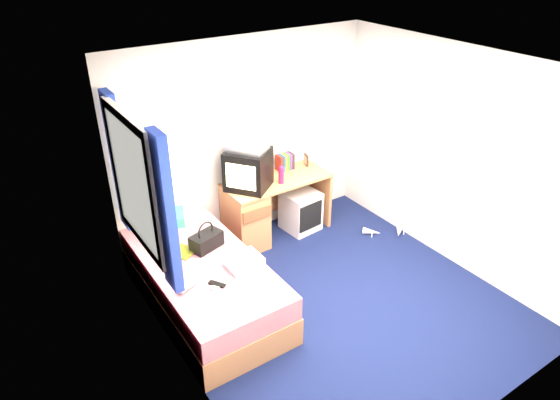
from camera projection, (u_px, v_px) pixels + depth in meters
ground at (333, 302)px, 5.13m from camera, size 3.40×3.40×0.00m
room_shell at (341, 175)px, 4.42m from camera, size 3.40×3.40×3.40m
bed at (204, 283)px, 4.97m from camera, size 1.01×2.00×0.54m
pillow at (161, 219)px, 5.43m from camera, size 0.58×0.48×0.11m
desk at (257, 210)px, 5.96m from camera, size 1.30×0.55×0.75m
storage_cube at (301, 211)px, 6.26m from camera, size 0.44×0.44×0.51m
crt_tv at (248, 169)px, 5.63m from camera, size 0.62×0.63×0.46m
vcr at (247, 147)px, 5.51m from camera, size 0.48×0.52×0.08m
book_row at (285, 162)px, 6.12m from camera, size 0.20×0.13×0.20m
picture_frame at (306, 160)px, 6.24m from camera, size 0.06×0.12×0.14m
pink_water_bottle at (281, 176)px, 5.79m from camera, size 0.08×0.08×0.20m
aerosol_can at (270, 172)px, 5.86m from camera, size 0.06×0.06×0.19m
handbag at (206, 240)px, 5.00m from camera, size 0.36×0.27×0.30m
towel at (244, 262)px, 4.74m from camera, size 0.32×0.27×0.10m
magazine at (180, 251)px, 4.97m from camera, size 0.32×0.35×0.01m
water_bottle at (188, 285)px, 4.46m from camera, size 0.21×0.14×0.07m
colour_swatch_fan at (221, 284)px, 4.51m from camera, size 0.22×0.07×0.01m
remote_control at (217, 284)px, 4.51m from camera, size 0.13×0.16×0.02m
window_assembly at (138, 185)px, 4.34m from camera, size 0.11×1.42×1.40m
white_heels at (385, 232)px, 6.22m from camera, size 0.51×0.40×0.09m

